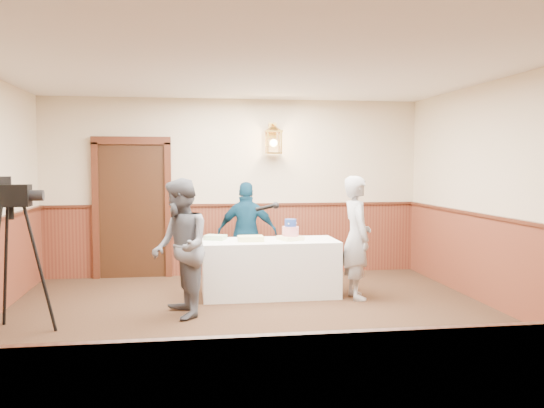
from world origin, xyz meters
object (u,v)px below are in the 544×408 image
Objects in this scene: sheet_cake_yellow at (251,239)px; tv_camera_rig at (13,267)px; tiered_cake at (290,232)px; assistant_p at (247,233)px; interviewer at (180,248)px; display_table at (270,268)px; sheet_cake_green at (215,237)px; baker at (357,237)px.

sheet_cake_yellow is 0.21× the size of tv_camera_rig.
tiered_cake is 0.99m from assistant_p.
tv_camera_rig is (-2.63, -1.27, -0.08)m from sheet_cake_yellow.
display_table is at bearing 116.21° from interviewer.
sheet_cake_yellow reaches higher than sheet_cake_green.
tv_camera_rig is (-3.17, -1.30, -0.16)m from tiered_cake.
interviewer is at bearing -148.06° from tiered_cake.
baker is (0.83, -0.29, -0.05)m from tiered_cake.
tiered_cake is 0.23× the size of tv_camera_rig.
tiered_cake is at bearing -6.47° from display_table.
tv_camera_rig is (-2.68, -2.15, -0.05)m from assistant_p.
assistant_p is at bearing 139.16° from interviewer.
interviewer reaches higher than tv_camera_rig.
interviewer is (-1.45, -0.91, -0.05)m from tiered_cake.
tv_camera_rig is (-1.72, -0.39, -0.11)m from interviewer.
baker is at bearing -14.80° from sheet_cake_green.
interviewer is at bearing 11.34° from tv_camera_rig.
interviewer reaches higher than display_table.
display_table is 1.56m from interviewer.
sheet_cake_green is 0.84m from assistant_p.
sheet_cake_green is 0.17× the size of baker.
display_table is 1.19× the size of assistant_p.
assistant_p is at bearing 37.37° from tv_camera_rig.
interviewer is 2.01m from assistant_p.
interviewer is at bearing -141.49° from display_table.
sheet_cake_green reaches higher than display_table.
assistant_p is 0.97× the size of tv_camera_rig.
baker reaches higher than interviewer.
assistant_p is (-0.49, 0.86, -0.11)m from tiered_cake.
tv_camera_rig is (-4.00, -1.00, -0.11)m from baker.
display_table is at bearing 115.76° from assistant_p.
baker is at bearing 149.90° from assistant_p.
tiered_cake is at bearing 3.16° from sheet_cake_yellow.
sheet_cake_green is 0.18× the size of assistant_p.
assistant_p is at bearing 104.87° from display_table.
assistant_p is at bearing 53.13° from sheet_cake_green.
interviewer is 1.76m from tv_camera_rig.
baker is (1.82, -0.48, 0.03)m from sheet_cake_green.
interviewer is at bearing -112.68° from sheet_cake_green.
assistant_p is (-0.22, 0.82, 0.38)m from display_table.
tv_camera_rig is at bearing 49.69° from assistant_p.
tiered_cake is 0.88m from baker.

